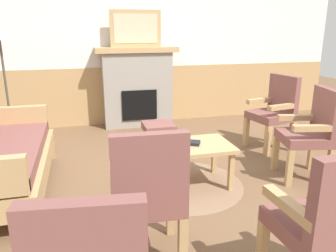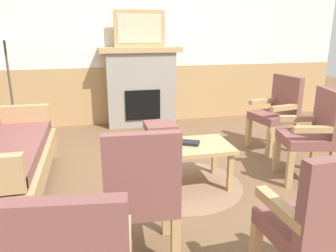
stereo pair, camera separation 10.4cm
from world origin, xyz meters
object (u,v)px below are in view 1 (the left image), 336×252
object	(u,v)px
armchair_near_fireplace	(312,130)
armchair_by_window_left	(275,109)
couch	(3,155)
fireplace	(137,86)
book_on_table	(191,143)
footstool	(159,129)
framed_picture	(136,29)
armchair_front_left	(327,220)
armchair_front_center	(148,191)
coffee_table	(185,150)

from	to	relation	value
armchair_near_fireplace	armchair_by_window_left	bearing A→B (deg)	81.53
couch	armchair_by_window_left	xyz separation A→B (m)	(3.24, 0.49, 0.14)
fireplace	book_on_table	size ratio (longest dim) A/B	7.13
fireplace	footstool	distance (m)	1.28
framed_picture	footstool	distance (m)	1.77
fireplace	armchair_by_window_left	xyz separation A→B (m)	(1.58, -1.55, -0.11)
framed_picture	armchair_by_window_left	bearing A→B (deg)	-44.41
couch	armchair_front_left	size ratio (longest dim) A/B	1.84
footstool	armchair_by_window_left	size ratio (longest dim) A/B	0.41
book_on_table	fireplace	bearing A→B (deg)	93.84
armchair_front_left	armchair_front_center	bearing A→B (deg)	146.72
framed_picture	armchair_front_left	size ratio (longest dim) A/B	0.82
couch	book_on_table	size ratio (longest dim) A/B	9.87
fireplace	armchair_front_left	distance (m)	4.01
couch	coffee_table	world-z (taller)	couch
footstool	armchair_by_window_left	world-z (taller)	armchair_by_window_left
couch	footstool	xyz separation A→B (m)	(1.73, 0.82, -0.11)
armchair_near_fireplace	armchair_front_center	xyz separation A→B (m)	(-1.94, -0.91, 0.00)
coffee_table	book_on_table	distance (m)	0.10
fireplace	armchair_front_center	xyz separation A→B (m)	(-0.50, -3.39, -0.11)
fireplace	armchair_near_fireplace	size ratio (longest dim) A/B	1.33
footstool	armchair_front_center	xyz separation A→B (m)	(-0.57, -2.16, 0.25)
fireplace	framed_picture	distance (m)	0.91
armchair_near_fireplace	armchair_front_center	bearing A→B (deg)	-154.92
armchair_by_window_left	framed_picture	bearing A→B (deg)	135.59
coffee_table	framed_picture	bearing A→B (deg)	92.08
couch	book_on_table	distance (m)	1.84
framed_picture	footstool	world-z (taller)	framed_picture
couch	armchair_front_center	xyz separation A→B (m)	(1.16, -1.35, 0.14)
book_on_table	framed_picture	bearing A→B (deg)	93.84
book_on_table	footstool	world-z (taller)	book_on_table
fireplace	footstool	bearing A→B (deg)	-86.67
armchair_by_window_left	armchair_front_center	bearing A→B (deg)	-138.55
framed_picture	coffee_table	xyz separation A→B (m)	(0.08, -2.34, -1.17)
couch	armchair_front_left	bearing A→B (deg)	-43.22
book_on_table	coffee_table	bearing A→B (deg)	-167.11
book_on_table	footstool	bearing A→B (deg)	94.40
armchair_by_window_left	armchair_front_left	distance (m)	2.70
fireplace	armchair_front_center	distance (m)	3.43
framed_picture	couch	bearing A→B (deg)	-129.10
armchair_front_center	couch	bearing A→B (deg)	130.72
book_on_table	footstool	size ratio (longest dim) A/B	0.46
coffee_table	armchair_by_window_left	size ratio (longest dim) A/B	0.98
couch	book_on_table	world-z (taller)	couch
armchair_front_left	coffee_table	bearing A→B (deg)	101.13
couch	armchair_by_window_left	distance (m)	3.28
footstool	armchair_front_left	size ratio (longest dim) A/B	0.41
coffee_table	armchair_by_window_left	distance (m)	1.70
couch	armchair_by_window_left	bearing A→B (deg)	8.63
footstool	armchair_front_center	bearing A→B (deg)	-104.80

